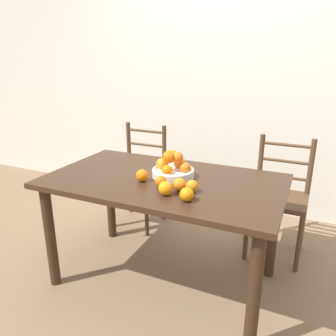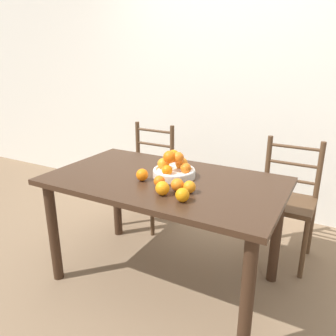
# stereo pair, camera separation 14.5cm
# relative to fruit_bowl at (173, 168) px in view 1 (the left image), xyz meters

# --- Properties ---
(ground_plane) EXTENTS (12.00, 12.00, 0.00)m
(ground_plane) POSITION_rel_fruit_bowl_xyz_m (-0.04, -0.06, -0.82)
(ground_plane) COLOR #7F664C
(wall_back) EXTENTS (8.00, 0.06, 2.60)m
(wall_back) POSITION_rel_fruit_bowl_xyz_m (-0.04, 1.38, 0.48)
(wall_back) COLOR silver
(wall_back) RESTS_ON ground_plane
(dining_table) EXTENTS (1.51, 0.87, 0.77)m
(dining_table) POSITION_rel_fruit_bowl_xyz_m (-0.04, -0.06, -0.16)
(dining_table) COLOR #382316
(dining_table) RESTS_ON ground_plane
(fruit_bowl) EXTENTS (0.28, 0.28, 0.18)m
(fruit_bowl) POSITION_rel_fruit_bowl_xyz_m (0.00, 0.00, 0.00)
(fruit_bowl) COLOR white
(fruit_bowl) RESTS_ON dining_table
(orange_loose_0) EXTENTS (0.07, 0.07, 0.07)m
(orange_loose_0) POSITION_rel_fruit_bowl_xyz_m (0.20, -0.20, -0.02)
(orange_loose_0) COLOR orange
(orange_loose_0) RESTS_ON dining_table
(orange_loose_1) EXTENTS (0.08, 0.08, 0.08)m
(orange_loose_1) POSITION_rel_fruit_bowl_xyz_m (0.08, -0.30, -0.02)
(orange_loose_1) COLOR orange
(orange_loose_1) RESTS_ON dining_table
(orange_loose_2) EXTENTS (0.08, 0.08, 0.08)m
(orange_loose_2) POSITION_rel_fruit_bowl_xyz_m (0.22, -0.33, -0.02)
(orange_loose_2) COLOR orange
(orange_loose_2) RESTS_ON dining_table
(orange_loose_3) EXTENTS (0.07, 0.07, 0.07)m
(orange_loose_3) POSITION_rel_fruit_bowl_xyz_m (0.01, -0.20, -0.02)
(orange_loose_3) COLOR orange
(orange_loose_3) RESTS_ON dining_table
(orange_loose_4) EXTENTS (0.08, 0.08, 0.08)m
(orange_loose_4) POSITION_rel_fruit_bowl_xyz_m (-0.14, -0.16, -0.02)
(orange_loose_4) COLOR orange
(orange_loose_4) RESTS_ON dining_table
(orange_loose_5) EXTENTS (0.08, 0.08, 0.08)m
(orange_loose_5) POSITION_rel_fruit_bowl_xyz_m (0.13, -0.21, -0.02)
(orange_loose_5) COLOR orange
(orange_loose_5) RESTS_ON dining_table
(chair_left) EXTENTS (0.42, 0.40, 0.93)m
(chair_left) POSITION_rel_fruit_bowl_xyz_m (-0.62, 0.64, -0.36)
(chair_left) COLOR #513823
(chair_left) RESTS_ON ground_plane
(chair_right) EXTENTS (0.43, 0.41, 0.93)m
(chair_right) POSITION_rel_fruit_bowl_xyz_m (0.63, 0.64, -0.36)
(chair_right) COLOR #513823
(chair_right) RESTS_ON ground_plane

